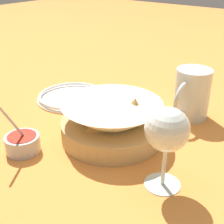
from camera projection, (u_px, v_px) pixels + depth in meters
The scene contains 6 objects.
ground_plane at pixel (108, 146), 0.63m from camera, with size 4.00×4.00×0.00m, color orange.
food_basket at pixel (112, 123), 0.65m from camera, with size 0.21×0.21×0.10m.
sauce_cup at pixel (23, 143), 0.61m from camera, with size 0.08×0.07×0.12m.
wine_glass at pixel (167, 132), 0.48m from camera, with size 0.07×0.07×0.14m.
beer_mug at pixel (191, 96), 0.73m from camera, with size 0.13×0.08×0.12m.
side_plate at pixel (72, 96), 0.84m from camera, with size 0.19×0.19×0.01m.
Camera 1 is at (0.42, 0.34, 0.34)m, focal length 50.00 mm.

